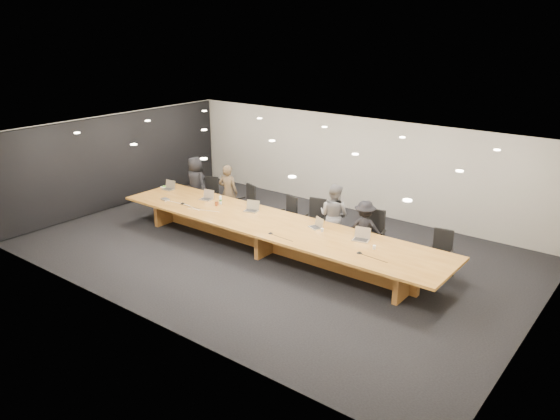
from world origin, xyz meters
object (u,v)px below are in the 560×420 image
(chair_mid_right, at_px, (314,220))
(laptop_d, at_px, (315,223))
(conference_table, at_px, (272,232))
(amber_mug, at_px, (217,204))
(laptop_e, at_px, (361,235))
(paper_cup_far, at_px, (374,247))
(chair_far_right, at_px, (440,253))
(person_b, at_px, (228,192))
(laptop_b, at_px, (206,195))
(chair_right, at_px, (372,233))
(person_a, at_px, (196,183))
(laptop_a, at_px, (168,185))
(paper_cup_near, at_px, (322,230))
(chair_far_left, at_px, (209,194))
(av_box, at_px, (165,199))
(mic_left, at_px, (183,203))
(water_bottle, at_px, (220,200))
(mic_right, at_px, (359,252))
(laptop_c, at_px, (251,206))
(person_d, at_px, (364,229))
(mic_center, at_px, (270,233))
(chair_left, at_px, (245,202))
(chair_mid_left, at_px, (286,215))
(person_c, at_px, (334,216))

(chair_mid_right, relative_size, laptop_d, 3.49)
(conference_table, xyz_separation_m, amber_mug, (-1.99, 0.13, 0.29))
(laptop_e, height_order, paper_cup_far, laptop_e)
(chair_far_right, relative_size, person_b, 0.65)
(laptop_b, bearing_deg, chair_right, 4.90)
(person_a, xyz_separation_m, laptop_b, (1.27, -0.83, 0.08))
(laptop_a, bearing_deg, paper_cup_far, -9.67)
(person_a, bearing_deg, laptop_a, 76.40)
(chair_right, distance_m, paper_cup_near, 1.30)
(chair_far_left, bearing_deg, conference_table, -40.63)
(chair_far_right, height_order, paper_cup_near, chair_far_right)
(chair_far_left, bearing_deg, av_box, -109.44)
(amber_mug, bearing_deg, mic_left, -152.15)
(chair_far_left, distance_m, water_bottle, 1.83)
(av_box, bearing_deg, laptop_e, 13.88)
(paper_cup_near, relative_size, mic_right, 0.64)
(mic_left, bearing_deg, mic_right, 0.02)
(laptop_b, relative_size, laptop_e, 0.94)
(laptop_b, bearing_deg, laptop_c, -6.38)
(chair_right, height_order, person_a, person_a)
(person_d, distance_m, laptop_a, 6.09)
(person_b, height_order, paper_cup_near, person_b)
(laptop_a, bearing_deg, laptop_d, -7.22)
(chair_mid_right, xyz_separation_m, person_b, (-2.86, -0.16, 0.25))
(person_a, height_order, mic_right, person_a)
(conference_table, relative_size, chair_mid_right, 8.27)
(person_b, bearing_deg, paper_cup_near, 152.49)
(chair_right, relative_size, mic_center, 10.09)
(chair_mid_right, xyz_separation_m, water_bottle, (-2.36, -0.99, 0.32))
(chair_left, relative_size, av_box, 4.66)
(chair_mid_left, distance_m, paper_cup_near, 2.05)
(chair_far_right, relative_size, mic_right, 8.23)
(laptop_d, height_order, mic_center, laptop_d)
(laptop_b, bearing_deg, water_bottle, -10.49)
(laptop_d, xyz_separation_m, mic_right, (1.58, -0.67, -0.11))
(person_b, xyz_separation_m, laptop_e, (4.75, -0.80, 0.10))
(paper_cup_near, bearing_deg, paper_cup_far, -6.68)
(person_d, bearing_deg, mic_right, 95.47)
(person_c, height_order, paper_cup_near, person_c)
(amber_mug, bearing_deg, paper_cup_near, 2.07)
(chair_mid_right, xyz_separation_m, amber_mug, (-2.35, -1.15, 0.26))
(chair_mid_left, distance_m, av_box, 3.35)
(conference_table, bearing_deg, mic_left, -173.68)
(chair_mid_right, bearing_deg, chair_left, 167.83)
(conference_table, bearing_deg, mic_center, -55.25)
(chair_right, bearing_deg, chair_far_right, -10.87)
(person_a, distance_m, av_box, 1.58)
(chair_far_right, bearing_deg, chair_left, 169.86)
(chair_far_right, relative_size, person_c, 0.63)
(laptop_d, bearing_deg, chair_mid_left, 174.24)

